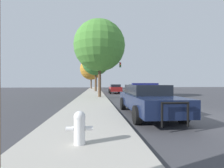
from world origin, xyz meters
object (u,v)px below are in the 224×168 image
at_px(fire_hydrant, 80,126).
at_px(car_background_oncoming, 135,88).
at_px(tree_sidewalk_mid, 96,62).
at_px(tree_sidewalk_near, 100,46).
at_px(police_car, 146,99).
at_px(car_background_midblock, 115,88).
at_px(tree_sidewalk_far, 91,69).
at_px(traffic_light, 108,70).

distance_m(fire_hydrant, car_background_oncoming, 24.79).
relative_size(fire_hydrant, tree_sidewalk_mid, 0.10).
xyz_separation_m(fire_hydrant, tree_sidewalk_near, (0.80, 12.33, 4.98)).
xyz_separation_m(police_car, car_background_oncoming, (4.74, 19.99, -0.04)).
height_order(car_background_midblock, tree_sidewalk_far, tree_sidewalk_far).
bearing_deg(car_background_midblock, car_background_oncoming, 43.93).
bearing_deg(tree_sidewalk_mid, car_background_midblock, -56.92).
height_order(car_background_oncoming, car_background_midblock, car_background_midblock).
xyz_separation_m(police_car, fire_hydrant, (-2.86, -3.60, -0.25)).
relative_size(car_background_midblock, tree_sidewalk_near, 0.56).
xyz_separation_m(car_background_oncoming, tree_sidewalk_mid, (-7.17, 0.83, 4.86)).
height_order(police_car, traffic_light, traffic_light).
bearing_deg(police_car, fire_hydrant, 52.60).
distance_m(police_car, car_background_midblock, 16.21).
relative_size(tree_sidewalk_near, tree_sidewalk_far, 0.93).
height_order(traffic_light, car_background_oncoming, traffic_light).
relative_size(car_background_oncoming, tree_sidewalk_near, 0.51).
height_order(fire_hydrant, tree_sidewalk_mid, tree_sidewalk_mid).
xyz_separation_m(traffic_light, car_background_midblock, (0.79, -4.27, -3.26)).
bearing_deg(fire_hydrant, car_background_oncoming, 72.15).
distance_m(police_car, tree_sidewalk_near, 10.14).
bearing_deg(car_background_oncoming, police_car, 74.16).
relative_size(police_car, car_background_midblock, 1.18).
bearing_deg(tree_sidewalk_mid, tree_sidewalk_far, 94.88).
bearing_deg(tree_sidewalk_far, tree_sidewalk_mid, -85.12).
bearing_deg(police_car, tree_sidewalk_near, -75.72).
xyz_separation_m(traffic_light, car_background_oncoming, (4.95, -0.47, -3.27)).
relative_size(tree_sidewalk_mid, tree_sidewalk_near, 0.99).
distance_m(car_background_oncoming, tree_sidewalk_near, 13.99).
height_order(fire_hydrant, tree_sidewalk_far, tree_sidewalk_far).
bearing_deg(car_background_oncoming, tree_sidewalk_mid, -9.08).
bearing_deg(car_background_midblock, fire_hydrant, -98.36).
xyz_separation_m(fire_hydrant, tree_sidewalk_far, (-0.82, 39.09, 5.17)).
bearing_deg(tree_sidewalk_near, fire_hydrant, -93.72).
xyz_separation_m(car_background_midblock, tree_sidewalk_mid, (-3.01, 4.63, 4.85)).
relative_size(car_background_midblock, tree_sidewalk_far, 0.52).
bearing_deg(tree_sidewalk_far, fire_hydrant, -88.79).
distance_m(tree_sidewalk_mid, tree_sidewalk_near, 12.10).
distance_m(police_car, tree_sidewalk_far, 36.02).
relative_size(police_car, car_background_oncoming, 1.30).
bearing_deg(traffic_light, fire_hydrant, -96.29).
bearing_deg(tree_sidewalk_near, car_background_midblock, 70.53).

